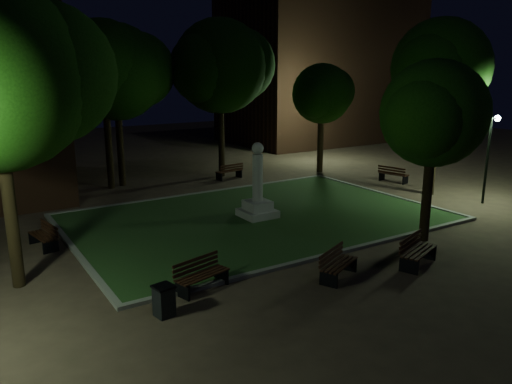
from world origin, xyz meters
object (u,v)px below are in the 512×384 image
at_px(bench_right_side, 393,175).
at_px(trash_bin, 164,301).
at_px(bench_far_side, 230,172).
at_px(bench_near_left, 337,265).
at_px(monument, 258,197).
at_px(bench_left_side, 45,236).
at_px(bench_near_right, 417,252).
at_px(bench_west_near, 201,275).

xyz_separation_m(bench_right_side, trash_bin, (-16.98, -7.90, -0.01)).
bearing_deg(bench_far_side, bench_right_side, 135.45).
bearing_deg(bench_right_side, bench_near_left, 111.89).
bearing_deg(monument, bench_left_side, 172.80).
distance_m(bench_near_right, bench_far_side, 14.82).
bearing_deg(bench_near_left, bench_near_right, -36.41).
xyz_separation_m(bench_west_near, bench_far_side, (8.10, 12.68, -0.01)).
bearing_deg(bench_near_right, trash_bin, 152.57).
distance_m(bench_west_near, bench_right_side, 16.96).
xyz_separation_m(monument, bench_right_side, (10.25, 1.84, -0.52)).
distance_m(bench_near_right, bench_west_near, 7.06).
height_order(bench_near_left, bench_right_side, bench_right_side).
bearing_deg(bench_near_right, bench_far_side, 65.20).
distance_m(bench_near_left, bench_far_side, 14.77).
distance_m(bench_right_side, bench_far_side, 9.32).
bearing_deg(bench_west_near, bench_left_side, 102.34).
distance_m(bench_near_right, bench_right_side, 12.57).
distance_m(bench_west_near, bench_left_side, 6.94).
bearing_deg(monument, trash_bin, -137.99).
xyz_separation_m(monument, bench_west_near, (-5.21, -5.13, -0.52)).
xyz_separation_m(bench_near_left, bench_right_side, (11.58, 8.44, 0.01)).
relative_size(bench_west_near, bench_far_side, 1.05).
bearing_deg(bench_left_side, trash_bin, 2.87).
xyz_separation_m(bench_near_right, bench_left_side, (-9.90, 8.26, -0.06)).
xyz_separation_m(bench_near_right, bench_far_side, (1.36, 14.76, -0.04)).
distance_m(monument, bench_near_right, 7.38).
bearing_deg(bench_far_side, bench_near_left, 66.65).
distance_m(monument, bench_far_side, 8.11).
bearing_deg(bench_near_left, bench_right_side, 11.66).
bearing_deg(monument, bench_near_left, -101.40).
height_order(monument, bench_far_side, monument).
bearing_deg(bench_near_right, bench_west_near, 143.34).
relative_size(bench_near_left, trash_bin, 2.05).
height_order(bench_near_right, bench_far_side, bench_near_right).
bearing_deg(trash_bin, bench_near_left, -5.69).
distance_m(bench_near_left, bench_west_near, 4.15).
bearing_deg(bench_left_side, bench_near_right, 40.04).
bearing_deg(bench_far_side, bench_left_side, 23.25).
distance_m(monument, trash_bin, 9.07).
relative_size(bench_near_left, bench_left_side, 1.05).
relative_size(bench_far_side, trash_bin, 2.00).
height_order(bench_west_near, bench_right_side, bench_west_near).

